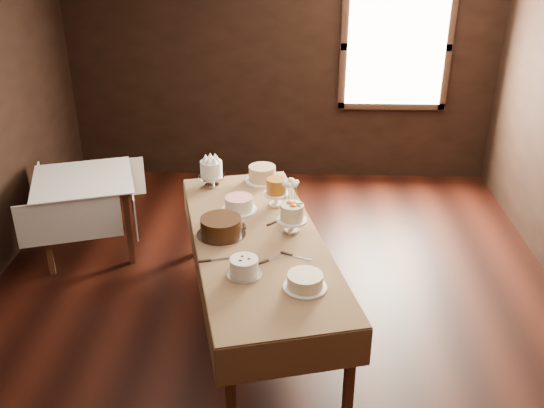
{
  "coord_description": "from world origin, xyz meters",
  "views": [
    {
      "loc": [
        0.16,
        -3.98,
        3.01
      ],
      "look_at": [
        0.0,
        0.2,
        0.95
      ],
      "focal_mm": 39.79,
      "sensor_mm": 36.0,
      "label": 1
    }
  ],
  "objects_px": {
    "cake_server_a": "(277,257)",
    "flower_vase": "(290,210)",
    "cake_meringue": "(212,175)",
    "cake_lattice": "(239,205)",
    "side_table": "(84,187)",
    "cake_chocolate": "(221,227)",
    "cake_cream": "(305,282)",
    "cake_flowers": "(292,219)",
    "cake_server_d": "(282,219)",
    "cake_caramel": "(276,193)",
    "cake_server_e": "(221,259)",
    "cake_speckled": "(262,174)",
    "cake_swirl": "(244,267)",
    "cake_server_c": "(242,219)",
    "cake_server_b": "(302,258)",
    "display_table": "(258,244)"
  },
  "relations": [
    {
      "from": "cake_chocolate",
      "to": "cake_server_c",
      "type": "height_order",
      "value": "cake_chocolate"
    },
    {
      "from": "cake_swirl",
      "to": "cake_cream",
      "type": "bearing_deg",
      "value": -19.05
    },
    {
      "from": "cake_meringue",
      "to": "cake_cream",
      "type": "relative_size",
      "value": 0.76
    },
    {
      "from": "cake_lattice",
      "to": "cake_server_e",
      "type": "relative_size",
      "value": 1.39
    },
    {
      "from": "cake_swirl",
      "to": "cake_server_d",
      "type": "xyz_separation_m",
      "value": [
        0.24,
        0.83,
        -0.06
      ]
    },
    {
      "from": "cake_caramel",
      "to": "cake_meringue",
      "type": "bearing_deg",
      "value": 148.53
    },
    {
      "from": "cake_cream",
      "to": "cake_server_a",
      "type": "relative_size",
      "value": 1.37
    },
    {
      "from": "cake_cream",
      "to": "cake_server_d",
      "type": "distance_m",
      "value": 0.99
    },
    {
      "from": "side_table",
      "to": "cake_lattice",
      "type": "relative_size",
      "value": 3.37
    },
    {
      "from": "cake_server_a",
      "to": "cake_server_b",
      "type": "relative_size",
      "value": 1.0
    },
    {
      "from": "cake_meringue",
      "to": "cake_lattice",
      "type": "distance_m",
      "value": 0.56
    },
    {
      "from": "cake_server_e",
      "to": "display_table",
      "type": "bearing_deg",
      "value": 38.74
    },
    {
      "from": "cake_server_c",
      "to": "cake_cream",
      "type": "bearing_deg",
      "value": -164.91
    },
    {
      "from": "cake_meringue",
      "to": "cake_server_a",
      "type": "distance_m",
      "value": 1.38
    },
    {
      "from": "cake_chocolate",
      "to": "flower_vase",
      "type": "bearing_deg",
      "value": 32.63
    },
    {
      "from": "cake_swirl",
      "to": "cake_speckled",
      "type": "bearing_deg",
      "value": 88.56
    },
    {
      "from": "cake_server_b",
      "to": "cake_server_d",
      "type": "relative_size",
      "value": 1.0
    },
    {
      "from": "cake_speckled",
      "to": "cake_server_c",
      "type": "xyz_separation_m",
      "value": [
        -0.12,
        -0.77,
        -0.07
      ]
    },
    {
      "from": "cake_meringue",
      "to": "cake_server_d",
      "type": "bearing_deg",
      "value": -43.76
    },
    {
      "from": "cake_server_a",
      "to": "flower_vase",
      "type": "relative_size",
      "value": 2.02
    },
    {
      "from": "cake_chocolate",
      "to": "cake_cream",
      "type": "distance_m",
      "value": 0.94
    },
    {
      "from": "cake_cream",
      "to": "side_table",
      "type": "bearing_deg",
      "value": 140.13
    },
    {
      "from": "side_table",
      "to": "cake_server_a",
      "type": "relative_size",
      "value": 4.7
    },
    {
      "from": "cake_lattice",
      "to": "cake_speckled",
      "type": "bearing_deg",
      "value": 75.03
    },
    {
      "from": "cake_server_d",
      "to": "cake_server_e",
      "type": "bearing_deg",
      "value": -167.66
    },
    {
      "from": "cake_chocolate",
      "to": "cake_server_a",
      "type": "relative_size",
      "value": 1.84
    },
    {
      "from": "cake_flowers",
      "to": "cake_server_c",
      "type": "bearing_deg",
      "value": 156.47
    },
    {
      "from": "cake_meringue",
      "to": "cake_server_a",
      "type": "relative_size",
      "value": 1.05
    },
    {
      "from": "display_table",
      "to": "cake_flowers",
      "type": "distance_m",
      "value": 0.32
    },
    {
      "from": "side_table",
      "to": "cake_swirl",
      "type": "distance_m",
      "value": 2.27
    },
    {
      "from": "cake_chocolate",
      "to": "flower_vase",
      "type": "height_order",
      "value": "cake_chocolate"
    },
    {
      "from": "display_table",
      "to": "cake_chocolate",
      "type": "height_order",
      "value": "cake_chocolate"
    },
    {
      "from": "cake_server_b",
      "to": "cake_meringue",
      "type": "bearing_deg",
      "value": 147.23
    },
    {
      "from": "display_table",
      "to": "cake_cream",
      "type": "distance_m",
      "value": 0.76
    },
    {
      "from": "cake_caramel",
      "to": "display_table",
      "type": "bearing_deg",
      "value": -101.92
    },
    {
      "from": "display_table",
      "to": "side_table",
      "type": "relative_size",
      "value": 2.29
    },
    {
      "from": "cake_server_a",
      "to": "cake_server_c",
      "type": "relative_size",
      "value": 1.0
    },
    {
      "from": "cake_server_a",
      "to": "flower_vase",
      "type": "xyz_separation_m",
      "value": [
        0.09,
        0.65,
        0.06
      ]
    },
    {
      "from": "cake_caramel",
      "to": "cake_server_e",
      "type": "xyz_separation_m",
      "value": [
        -0.36,
        -0.9,
        -0.1
      ]
    },
    {
      "from": "cake_flowers",
      "to": "cake_server_d",
      "type": "distance_m",
      "value": 0.23
    },
    {
      "from": "cake_chocolate",
      "to": "cake_server_d",
      "type": "xyz_separation_m",
      "value": [
        0.46,
        0.28,
        -0.07
      ]
    },
    {
      "from": "cake_server_d",
      "to": "flower_vase",
      "type": "relative_size",
      "value": 2.02
    },
    {
      "from": "side_table",
      "to": "flower_vase",
      "type": "relative_size",
      "value": 9.47
    },
    {
      "from": "side_table",
      "to": "flower_vase",
      "type": "height_order",
      "value": "flower_vase"
    },
    {
      "from": "side_table",
      "to": "cake_swirl",
      "type": "relative_size",
      "value": 4.09
    },
    {
      "from": "cake_swirl",
      "to": "cake_server_d",
      "type": "relative_size",
      "value": 1.15
    },
    {
      "from": "cake_speckled",
      "to": "cake_cream",
      "type": "xyz_separation_m",
      "value": [
        0.37,
        -1.72,
        -0.02
      ]
    },
    {
      "from": "cake_flowers",
      "to": "cake_swirl",
      "type": "distance_m",
      "value": 0.71
    },
    {
      "from": "cake_chocolate",
      "to": "cake_flowers",
      "type": "relative_size",
      "value": 1.82
    },
    {
      "from": "cake_lattice",
      "to": "cake_chocolate",
      "type": "xyz_separation_m",
      "value": [
        -0.1,
        -0.43,
        0.02
      ]
    }
  ]
}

